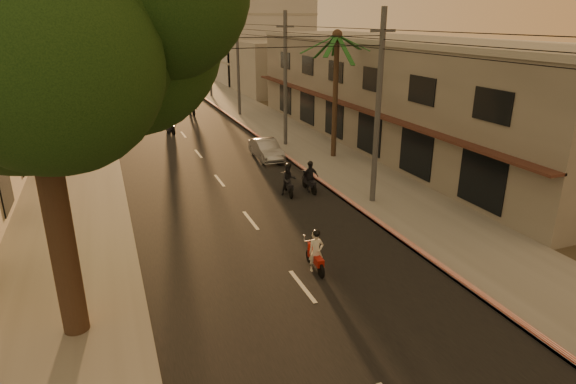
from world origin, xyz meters
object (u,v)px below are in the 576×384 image
(palm_tree, at_px, (337,42))
(scooter_far_a, at_px, (170,123))
(scooter_mid_a, at_px, (289,180))
(scooter_far_b, at_px, (192,107))
(broadleaf_tree, at_px, (42,20))
(parked_car, at_px, (266,149))
(scooter_red, at_px, (316,253))
(scooter_mid_b, at_px, (310,178))

(palm_tree, height_order, scooter_far_a, palm_tree)
(palm_tree, distance_m, scooter_far_a, 15.30)
(scooter_mid_a, relative_size, scooter_far_b, 1.08)
(broadleaf_tree, bearing_deg, palm_tree, 43.48)
(scooter_far_b, bearing_deg, palm_tree, -81.40)
(palm_tree, bearing_deg, parked_car, 163.45)
(scooter_red, height_order, scooter_mid_a, scooter_mid_a)
(scooter_mid_b, xyz_separation_m, scooter_far_b, (-1.89, 23.13, -0.01))
(scooter_red, height_order, parked_car, scooter_red)
(parked_car, bearing_deg, scooter_mid_a, -97.96)
(scooter_far_a, bearing_deg, scooter_far_b, 54.23)
(scooter_far_b, bearing_deg, scooter_far_a, -122.70)
(palm_tree, distance_m, scooter_far_b, 19.75)
(scooter_mid_b, height_order, parked_car, scooter_mid_b)
(palm_tree, relative_size, scooter_red, 5.01)
(scooter_red, bearing_deg, broadleaf_tree, -171.85)
(scooter_mid_b, relative_size, scooter_far_b, 1.05)
(scooter_far_a, xyz_separation_m, parked_car, (4.68, -9.54, -0.18))
(scooter_mid_b, bearing_deg, scooter_red, -112.40)
(palm_tree, distance_m, scooter_mid_a, 9.87)
(scooter_mid_b, distance_m, scooter_far_b, 23.21)
(scooter_red, xyz_separation_m, scooter_mid_a, (1.93, 7.70, 0.08))
(palm_tree, xyz_separation_m, scooter_far_a, (-8.83, 10.78, -6.33))
(scooter_far_a, bearing_deg, scooter_mid_b, -86.26)
(broadleaf_tree, height_order, scooter_red, broadleaf_tree)
(scooter_mid_b, bearing_deg, broadleaf_tree, -141.84)
(scooter_far_b, bearing_deg, scooter_mid_b, -95.13)
(scooter_red, relative_size, scooter_mid_b, 0.97)
(scooter_mid_a, distance_m, scooter_far_b, 23.18)
(palm_tree, distance_m, scooter_mid_b, 9.29)
(broadleaf_tree, height_order, scooter_far_b, broadleaf_tree)
(scooter_red, distance_m, parked_car, 14.68)
(scooter_mid_a, bearing_deg, scooter_far_a, 110.44)
(scooter_far_a, xyz_separation_m, scooter_far_b, (2.94, 6.95, -0.09))
(scooter_mid_a, xyz_separation_m, scooter_far_a, (-3.63, 16.22, 0.04))
(broadleaf_tree, height_order, parked_car, broadleaf_tree)
(scooter_far_b, height_order, parked_car, scooter_far_b)
(scooter_mid_a, xyz_separation_m, parked_car, (1.05, 6.68, -0.14))
(scooter_red, distance_m, scooter_mid_b, 8.34)
(palm_tree, relative_size, scooter_far_a, 4.53)
(scooter_mid_a, height_order, scooter_mid_b, scooter_mid_a)
(scooter_mid_a, bearing_deg, parked_car, 88.91)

